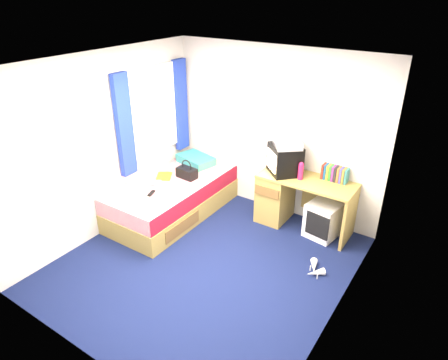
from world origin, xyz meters
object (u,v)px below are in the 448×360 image
Objects in this scene: desk at (287,196)px; picture_frame at (344,178)px; pillow at (196,160)px; water_bottle at (154,183)px; remote_control at (151,193)px; pink_water_bottle at (301,172)px; vcr at (286,142)px; white_heels at (315,269)px; towel at (177,190)px; colour_swatch_fan at (141,196)px; crt_tv at (285,159)px; aerosol_can at (300,169)px; magazine at (164,176)px; handbag at (187,172)px; bed at (173,197)px; storage_cube at (323,220)px.

picture_frame reaches higher than desk.
water_bottle is (-0.04, -0.92, -0.03)m from pillow.
pink_water_bottle is at bearing 16.46° from remote_control.
vcr is 0.44m from pink_water_bottle.
white_heels is (0.09, -1.02, -0.78)m from picture_frame.
colour_swatch_fan is at bearing -135.91° from towel.
pink_water_bottle is at bearing 127.67° from white_heels.
water_bottle is (-1.53, -0.97, -0.38)m from crt_tv.
pillow is 3.09× the size of aerosol_can.
water_bottle is at bearing -77.16° from magazine.
desk is at bearing 41.85° from crt_tv.
pillow is 1.85× the size of handbag.
magazine is (-1.67, -0.69, 0.14)m from desk.
crt_tv is (1.41, 0.74, 0.69)m from bed.
white_heels is (2.17, -0.32, -0.58)m from handbag.
vcr reaches higher than colour_swatch_fan.
vcr reaches higher than remote_control.
vcr is 1.92m from water_bottle.
storage_cube is 2.43× the size of water_bottle.
water_bottle is (-0.42, 0.00, -0.01)m from towel.
pillow is 2.61× the size of colour_swatch_fan.
vcr is 1.68× the size of towel.
aerosol_can is 0.66× the size of magazine.
picture_frame is 0.50× the size of magazine.
handbag reaches higher than colour_swatch_fan.
crt_tv is at bearing -166.73° from aerosol_can.
magazine is at bearing -157.52° from desk.
aerosol_can is (1.62, 0.79, 0.58)m from bed.
vcr is at bearing 177.01° from desk.
water_bottle is at bearing -148.79° from desk.
desk is 6.99× the size of aerosol_can.
crt_tv is (1.50, 0.05, 0.35)m from pillow.
water_bottle is (-0.24, -0.45, -0.05)m from handbag.
crt_tv is 0.29m from pink_water_bottle.
remote_control reaches higher than storage_cube.
pink_water_bottle reaches higher than towel.
colour_swatch_fan is (-0.35, -0.34, -0.04)m from towel.
towel is (-1.11, -0.98, -0.62)m from vcr.
towel is (-1.18, -0.97, 0.18)m from desk.
desk is 1.89m from water_bottle.
remote_control is (-2.03, -1.13, 0.31)m from storage_cube.
pink_water_bottle is 0.79× the size of towel.
crt_tv is at bearing -82.58° from vcr.
bed is at bearing 141.62° from towel.
pink_water_bottle is 0.12m from aerosol_can.
desk reaches higher than bed.
magazine is 0.54m from remote_control.
desk is 1.89m from remote_control.
desk reaches higher than storage_cube.
bed is 0.43m from handbag.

